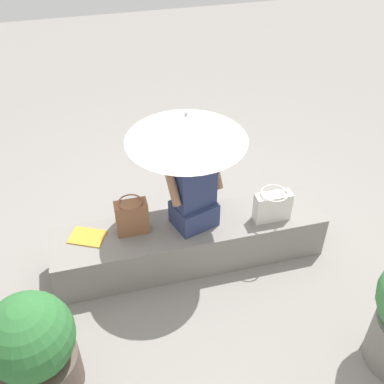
% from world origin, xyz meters
% --- Properties ---
extents(ground_plane, '(14.00, 14.00, 0.00)m').
position_xyz_m(ground_plane, '(0.00, 0.00, 0.00)').
color(ground_plane, gray).
extents(stone_bench, '(2.35, 0.51, 0.41)m').
position_xyz_m(stone_bench, '(0.00, 0.00, 0.20)').
color(stone_bench, gray).
rests_on(stone_bench, ground).
extents(person_seated, '(0.51, 0.37, 0.90)m').
position_xyz_m(person_seated, '(0.04, 0.02, 0.79)').
color(person_seated, navy).
rests_on(person_seated, stone_bench).
extents(parasol, '(0.94, 0.94, 1.06)m').
position_xyz_m(parasol, '(-0.01, 0.07, 1.33)').
color(parasol, '#B7B7BC').
rests_on(parasol, stone_bench).
extents(handbag_black, '(0.26, 0.20, 0.32)m').
position_xyz_m(handbag_black, '(-0.48, 0.05, 0.56)').
color(handbag_black, brown).
rests_on(handbag_black, stone_bench).
extents(tote_bag_canvas, '(0.31, 0.23, 0.29)m').
position_xyz_m(tote_bag_canvas, '(0.70, -0.09, 0.55)').
color(tote_bag_canvas, silver).
rests_on(tote_bag_canvas, stone_bench).
extents(magazine, '(0.34, 0.30, 0.01)m').
position_xyz_m(magazine, '(-0.86, 0.07, 0.41)').
color(magazine, gold).
rests_on(magazine, stone_bench).
extents(planter_near, '(0.58, 0.58, 0.84)m').
position_xyz_m(planter_near, '(-1.28, -0.90, 0.43)').
color(planter_near, brown).
rests_on(planter_near, ground).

